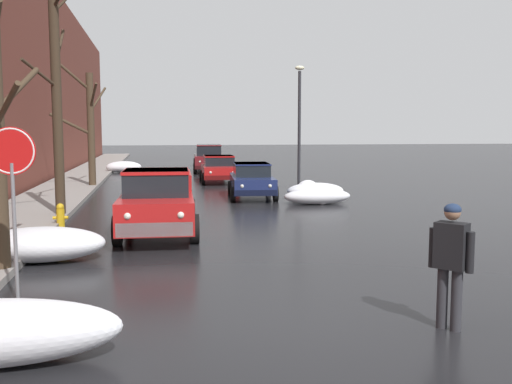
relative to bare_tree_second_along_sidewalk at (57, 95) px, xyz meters
The scene contains 18 objects.
ground_plane 12.62m from the bare_tree_second_along_sidewalk, 66.54° to the right, with size 200.00×200.00×0.00m, color black.
left_sidewalk_slab 8.00m from the bare_tree_second_along_sidewalk, 99.37° to the left, with size 2.74×80.00×0.16m, color gray.
brick_townhouse_facade 7.79m from the bare_tree_second_along_sidewalk, 113.45° to the left, with size 0.63×80.00×11.19m.
snow_bank_near_corner_left 7.00m from the bare_tree_second_along_sidewalk, 85.37° to the right, with size 2.67×1.37×0.73m.
snow_bank_along_left_kerb 9.72m from the bare_tree_second_along_sidewalk, 12.65° to the left, with size 2.54×0.96×0.60m.
snow_bank_mid_block_left 19.93m from the bare_tree_second_along_sidewalk, 87.12° to the left, with size 2.26×1.24×0.75m.
snow_bank_near_corner_right 10.53m from the bare_tree_second_along_sidewalk, 21.74° to the left, with size 2.31×1.46×0.74m.
bare_tree_second_along_sidewalk is the anchor object (origin of this frame).
bare_tree_mid_block 9.62m from the bare_tree_second_along_sidewalk, 90.58° to the left, with size 2.44×2.63×6.07m.
pickup_truck_red_approaching_near_lane 5.27m from the bare_tree_second_along_sidewalk, 47.37° to the right, with size 2.21×5.37×1.76m.
sedan_darkblue_parked_kerbside_close 8.67m from the bare_tree_second_along_sidewalk, 33.05° to the left, with size 2.09×4.14×1.42m.
sedan_red_parked_kerbside_mid 13.54m from the bare_tree_second_along_sidewalk, 61.65° to the left, with size 2.08×4.18×1.42m.
suv_maroon_parked_far_down_block 20.23m from the bare_tree_second_along_sidewalk, 71.22° to the left, with size 2.30×4.50×1.82m.
sedan_white_queued_behind_truck 26.09m from the bare_tree_second_along_sidewalk, 74.56° to the left, with size 1.93×4.37×1.42m.
pedestrian_with_coffee 13.60m from the bare_tree_second_along_sidewalk, 58.96° to the right, with size 0.54×0.56×1.76m.
fire_hydrant 3.96m from the bare_tree_second_along_sidewalk, 82.09° to the right, with size 0.42×0.22×0.71m.
stop_sign_at_corner 9.18m from the bare_tree_second_along_sidewalk, 85.71° to the right, with size 0.76×0.11×2.81m.
street_lamp_post 11.95m from the bare_tree_second_along_sidewalk, 37.23° to the left, with size 0.44×0.24×5.68m.
Camera 1 is at (-1.92, -7.48, 2.75)m, focal length 40.20 mm.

